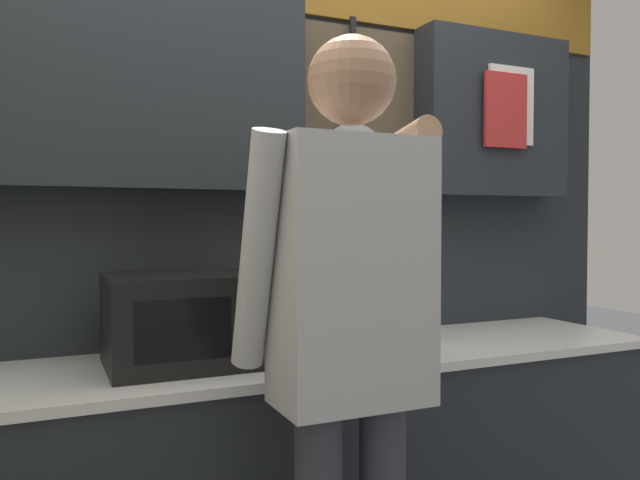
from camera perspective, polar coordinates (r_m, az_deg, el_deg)
back_wall_unit at (r=2.36m, az=-3.01°, el=5.91°), size 3.09×0.23×2.52m
microwave at (r=2.00m, az=-11.87°, el=-7.10°), size 0.50×0.37×0.28m
knife_block at (r=2.11m, az=-2.25°, el=-7.68°), size 0.13×0.16×0.28m
utensil_crock at (r=2.32m, az=8.58°, el=-7.16°), size 0.12×0.12×0.35m
person at (r=1.58m, az=2.67°, el=-7.69°), size 0.54×0.69×1.79m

